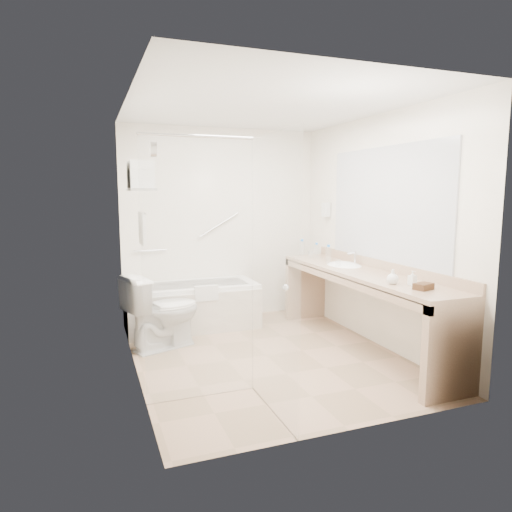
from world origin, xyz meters
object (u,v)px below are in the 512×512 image
object	(u,v)px
toilet	(163,311)
water_bottle_left	(328,255)
vanity_counter	(361,290)
amenity_basket	(423,286)
bathtub	(192,306)

from	to	relation	value
toilet	water_bottle_left	bearing A→B (deg)	-115.28
vanity_counter	toilet	size ratio (longest dim) A/B	3.30
vanity_counter	toilet	world-z (taller)	vanity_counter
toilet	amenity_basket	bearing A→B (deg)	-152.11
amenity_basket	water_bottle_left	size ratio (longest dim) A/B	0.76
vanity_counter	toilet	xyz separation A→B (m)	(-1.97, 0.77, -0.24)
bathtub	amenity_basket	size ratio (longest dim) A/B	9.69
vanity_counter	amenity_basket	xyz separation A→B (m)	(-0.03, -0.98, 0.24)
vanity_counter	water_bottle_left	xyz separation A→B (m)	(-0.07, 0.60, 0.31)
toilet	bathtub	bearing A→B (deg)	-56.11
amenity_basket	water_bottle_left	distance (m)	1.58
toilet	amenity_basket	world-z (taller)	amenity_basket
toilet	amenity_basket	size ratio (longest dim) A/B	4.96
toilet	water_bottle_left	size ratio (longest dim) A/B	3.74
amenity_basket	toilet	bearing A→B (deg)	138.09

